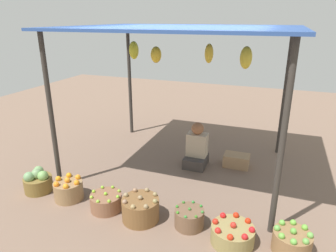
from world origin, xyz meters
name	(u,v)px	position (x,y,z in m)	size (l,w,h in m)	color
ground_plane	(180,167)	(0.00, 0.00, 0.00)	(14.00, 14.00, 0.00)	#7D6352
market_stall_structure	(182,38)	(0.00, 0.00, 2.15)	(3.40, 2.73, 2.31)	#38332D
vendor_person	(197,149)	(0.24, 0.15, 0.30)	(0.36, 0.44, 0.78)	#403B38
basket_cabbages	(38,181)	(-1.73, -1.47, 0.15)	(0.40, 0.40, 0.36)	brown
basket_oranges	(69,190)	(-1.17, -1.48, 0.14)	(0.40, 0.40, 0.33)	#97744C
basket_limes	(106,202)	(-0.54, -1.52, 0.11)	(0.42, 0.42, 0.26)	#8A5C41
basket_potatoes	(141,209)	(-0.02, -1.55, 0.15)	(0.47, 0.47, 0.35)	brown
basket_green_chilies	(189,218)	(0.60, -1.47, 0.12)	(0.36, 0.36, 0.26)	brown
basket_red_tomatoes	(233,234)	(1.15, -1.57, 0.11)	(0.49, 0.49, 0.27)	#96874E
basket_green_apples	(292,241)	(1.77, -1.49, 0.13)	(0.42, 0.42, 0.30)	olive
wooden_crate_near_vendor	(236,160)	(0.90, 0.36, 0.11)	(0.43, 0.28, 0.21)	#A5815B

